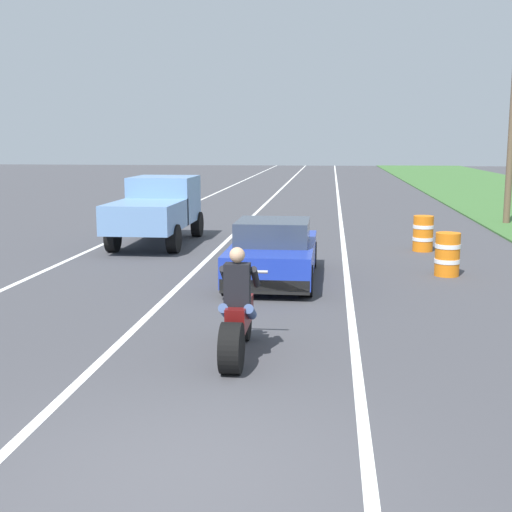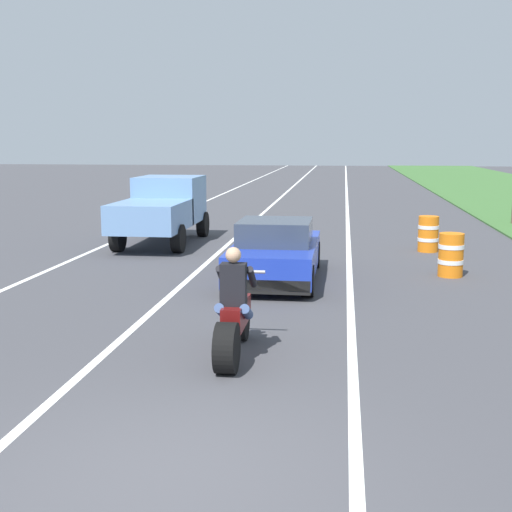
% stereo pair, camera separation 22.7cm
% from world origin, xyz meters
% --- Properties ---
extents(ground_plane, '(160.00, 160.00, 0.00)m').
position_xyz_m(ground_plane, '(0.00, 0.00, 0.00)').
color(ground_plane, '#424247').
extents(lane_stripe_left_solid, '(0.14, 120.00, 0.01)m').
position_xyz_m(lane_stripe_left_solid, '(-5.40, 20.00, 0.00)').
color(lane_stripe_left_solid, white).
rests_on(lane_stripe_left_solid, ground).
extents(lane_stripe_right_solid, '(0.14, 120.00, 0.01)m').
position_xyz_m(lane_stripe_right_solid, '(1.80, 20.00, 0.00)').
color(lane_stripe_right_solid, white).
rests_on(lane_stripe_right_solid, ground).
extents(lane_stripe_centre_dashed, '(0.14, 120.00, 0.01)m').
position_xyz_m(lane_stripe_centre_dashed, '(-1.80, 20.00, 0.00)').
color(lane_stripe_centre_dashed, white).
rests_on(lane_stripe_centre_dashed, ground).
extents(motorcycle_with_rider, '(0.70, 2.21, 1.62)m').
position_xyz_m(motorcycle_with_rider, '(0.12, 3.51, 0.59)').
color(motorcycle_with_rider, black).
rests_on(motorcycle_with_rider, ground).
extents(sports_car_blue, '(1.84, 4.30, 1.37)m').
position_xyz_m(sports_car_blue, '(0.15, 9.12, 0.63)').
color(sports_car_blue, '#1E38B2').
rests_on(sports_car_blue, ground).
extents(pickup_truck_left_lane_light_blue, '(2.02, 4.80, 1.98)m').
position_xyz_m(pickup_truck_left_lane_light_blue, '(-3.78, 14.15, 1.11)').
color(pickup_truck_left_lane_light_blue, '#6B93C6').
rests_on(pickup_truck_left_lane_light_blue, ground).
extents(construction_barrel_nearest, '(0.58, 0.58, 1.00)m').
position_xyz_m(construction_barrel_nearest, '(4.09, 10.07, 0.50)').
color(construction_barrel_nearest, orange).
rests_on(construction_barrel_nearest, ground).
extents(construction_barrel_mid, '(0.58, 0.58, 1.00)m').
position_xyz_m(construction_barrel_mid, '(4.00, 13.64, 0.50)').
color(construction_barrel_mid, orange).
rests_on(construction_barrel_mid, ground).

